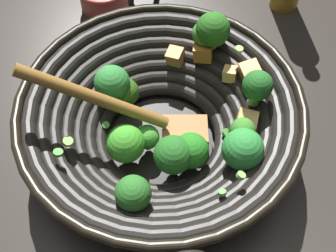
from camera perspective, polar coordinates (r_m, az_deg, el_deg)
name	(u,v)px	position (r m, az deg, el deg)	size (l,w,h in m)	color
ground_plane	(161,143)	(0.69, -0.91, -2.29)	(4.00, 4.00, 0.00)	#332D28
wok	(162,119)	(0.63, -0.83, 1.00)	(0.42, 0.42, 0.19)	black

